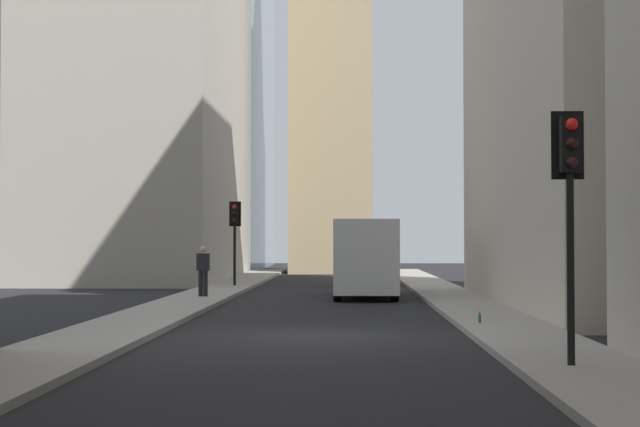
% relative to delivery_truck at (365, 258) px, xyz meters
% --- Properties ---
extents(ground_plane, '(135.00, 135.00, 0.00)m').
position_rel_delivery_truck_xyz_m(ground_plane, '(-14.18, 1.40, -1.46)').
color(ground_plane, black).
extents(sidewalk_right, '(90.00, 2.20, 0.14)m').
position_rel_delivery_truck_xyz_m(sidewalk_right, '(-14.18, 5.90, -1.39)').
color(sidewalk_right, gray).
rests_on(sidewalk_right, ground_plane).
extents(sidewalk_left, '(90.00, 2.20, 0.14)m').
position_rel_delivery_truck_xyz_m(sidewalk_left, '(-14.18, -3.10, -1.39)').
color(sidewalk_left, gray).
rests_on(sidewalk_left, ground_plane).
extents(church_spire, '(5.84, 5.84, 33.69)m').
position_rel_delivery_truck_xyz_m(church_spire, '(26.71, 1.72, 16.17)').
color(church_spire, '#9E8966').
rests_on(church_spire, ground_plane).
extents(delivery_truck, '(6.46, 2.25, 2.84)m').
position_rel_delivery_truck_xyz_m(delivery_truck, '(0.00, 0.00, 0.00)').
color(delivery_truck, silver).
rests_on(delivery_truck, ground_plane).
extents(sedan_red, '(4.30, 1.78, 1.42)m').
position_rel_delivery_truck_xyz_m(sedan_red, '(9.11, 0.00, -0.80)').
color(sedan_red, maroon).
rests_on(sedan_red, ground_plane).
extents(traffic_light_foreground, '(0.43, 0.52, 4.05)m').
position_rel_delivery_truck_xyz_m(traffic_light_foreground, '(-20.18, -2.89, 1.65)').
color(traffic_light_foreground, black).
rests_on(traffic_light_foreground, sidewalk_left).
extents(traffic_light_midblock, '(0.43, 0.52, 3.69)m').
position_rel_delivery_truck_xyz_m(traffic_light_midblock, '(6.44, 5.61, 1.39)').
color(traffic_light_midblock, black).
rests_on(traffic_light_midblock, sidewalk_right).
extents(pedestrian, '(0.26, 0.44, 1.77)m').
position_rel_delivery_truck_xyz_m(pedestrian, '(-1.84, 5.74, -0.35)').
color(pedestrian, black).
rests_on(pedestrian, sidewalk_right).
extents(discarded_bottle, '(0.07, 0.07, 0.27)m').
position_rel_delivery_truck_xyz_m(discarded_bottle, '(-12.45, -2.52, -1.21)').
color(discarded_bottle, '#236033').
rests_on(discarded_bottle, sidewalk_left).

